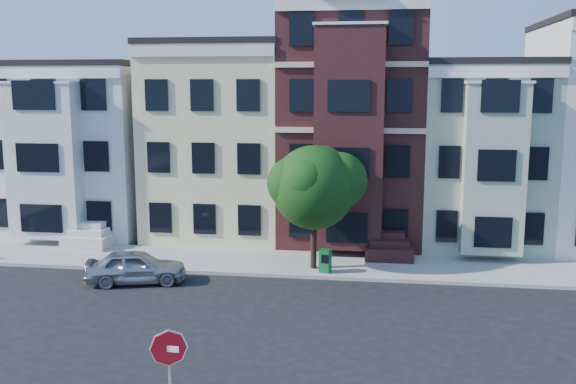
% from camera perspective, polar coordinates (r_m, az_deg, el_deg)
% --- Properties ---
extents(ground, '(120.00, 120.00, 0.00)m').
position_cam_1_polar(ground, '(21.51, 3.94, -12.59)').
color(ground, black).
extents(far_sidewalk, '(60.00, 4.00, 0.15)m').
position_cam_1_polar(far_sidewalk, '(29.05, 5.11, -6.53)').
color(far_sidewalk, '#9E9B93').
rests_on(far_sidewalk, ground).
extents(house_white, '(8.00, 9.00, 9.00)m').
position_cam_1_polar(house_white, '(38.26, -17.32, 3.70)').
color(house_white, silver).
rests_on(house_white, ground).
extents(house_yellow, '(7.00, 9.00, 10.00)m').
position_cam_1_polar(house_yellow, '(35.53, -5.58, 4.48)').
color(house_yellow, beige).
rests_on(house_yellow, ground).
extents(house_brown, '(7.00, 9.00, 12.00)m').
position_cam_1_polar(house_brown, '(34.48, 5.83, 6.00)').
color(house_brown, '#391617').
rests_on(house_brown, ground).
extents(house_green, '(6.00, 9.00, 9.00)m').
position_cam_1_polar(house_green, '(34.95, 16.51, 3.23)').
color(house_green, '#A1B095').
rests_on(house_green, ground).
extents(street_tree, '(6.86, 6.86, 6.67)m').
position_cam_1_polar(street_tree, '(27.59, 2.32, -0.10)').
color(street_tree, '#17450F').
rests_on(street_tree, far_sidewalk).
extents(parked_car, '(4.34, 2.60, 1.38)m').
position_cam_1_polar(parked_car, '(27.28, -13.37, -6.48)').
color(parked_car, '#A6A8AE').
rests_on(parked_car, ground).
extents(newspaper_box, '(0.54, 0.50, 1.00)m').
position_cam_1_polar(newspaper_box, '(27.60, 3.33, -6.14)').
color(newspaper_box, '#12622C').
rests_on(newspaper_box, far_sidewalk).
extents(stop_sign, '(0.84, 0.15, 3.05)m').
position_cam_1_polar(stop_sign, '(14.89, -10.45, -16.17)').
color(stop_sign, '#A90B12').
rests_on(stop_sign, near_sidewalk).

